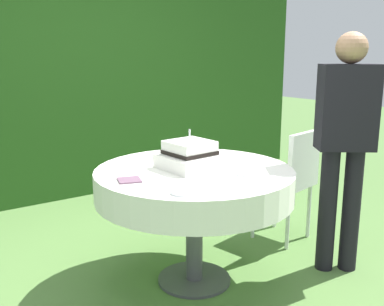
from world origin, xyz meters
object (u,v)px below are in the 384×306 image
object	(u,v)px
serving_plate_near	(252,159)
serving_plate_right	(201,152)
cake_table	(194,184)
wedding_cake	(190,156)
serving_plate_far	(182,193)
standing_person	(345,137)
serving_plate_left	(245,174)
napkin_stack	(130,180)
garden_chair	(292,175)

from	to	relation	value
serving_plate_near	serving_plate_right	distance (m)	0.41
cake_table	wedding_cake	world-z (taller)	wedding_cake
serving_plate_far	serving_plate_near	bearing A→B (deg)	23.25
cake_table	serving_plate_far	world-z (taller)	serving_plate_far
serving_plate_right	standing_person	xyz separation A→B (m)	(0.59, -0.78, 0.16)
serving_plate_left	standing_person	distance (m)	0.77
wedding_cake	standing_person	distance (m)	1.03
serving_plate_right	serving_plate_left	bearing A→B (deg)	-102.85
cake_table	napkin_stack	size ratio (longest dim) A/B	9.82
serving_plate_near	serving_plate_right	xyz separation A→B (m)	(-0.14, 0.38, 0.00)
wedding_cake	standing_person	bearing A→B (deg)	-26.99
serving_plate_near	napkin_stack	xyz separation A→B (m)	(-0.91, 0.02, -0.00)
serving_plate_far	standing_person	distance (m)	1.26
serving_plate_near	cake_table	bearing A→B (deg)	176.69
wedding_cake	garden_chair	distance (m)	1.05
serving_plate_left	wedding_cake	bearing A→B (deg)	118.73
serving_plate_near	garden_chair	world-z (taller)	garden_chair
napkin_stack	garden_chair	world-z (taller)	garden_chair
cake_table	garden_chair	bearing A→B (deg)	5.60
serving_plate_far	standing_person	bearing A→B (deg)	-2.44
wedding_cake	serving_plate_right	size ratio (longest dim) A/B	3.07
serving_plate_left	serving_plate_right	distance (m)	0.65
serving_plate_right	napkin_stack	world-z (taller)	serving_plate_right
wedding_cake	napkin_stack	xyz separation A→B (m)	(-0.45, -0.04, -0.07)
napkin_stack	wedding_cake	bearing A→B (deg)	5.67
serving_plate_left	serving_plate_far	bearing A→B (deg)	-170.03
cake_table	garden_chair	size ratio (longest dim) A/B	1.40
cake_table	standing_person	size ratio (longest dim) A/B	0.78
serving_plate_left	napkin_stack	bearing A→B (deg)	155.96
serving_plate_near	napkin_stack	distance (m)	0.91
serving_plate_left	standing_person	bearing A→B (deg)	-11.00
serving_plate_near	serving_plate_right	bearing A→B (deg)	110.45
serving_plate_far	garden_chair	xyz separation A→B (m)	(1.34, 0.47, -0.23)
cake_table	serving_plate_right	size ratio (longest dim) A/B	10.73
napkin_stack	serving_plate_left	bearing A→B (deg)	-24.04
cake_table	garden_chair	distance (m)	1.01
serving_plate_near	serving_plate_far	bearing A→B (deg)	-156.75
cake_table	serving_plate_right	distance (m)	0.49
cake_table	wedding_cake	distance (m)	0.18
serving_plate_far	napkin_stack	xyz separation A→B (m)	(-0.11, 0.37, -0.00)
serving_plate_near	napkin_stack	world-z (taller)	serving_plate_near
serving_plate_far	serving_plate_left	distance (m)	0.52
serving_plate_left	garden_chair	world-z (taller)	garden_chair
serving_plate_left	napkin_stack	world-z (taller)	serving_plate_left
serving_plate_far	serving_plate_left	size ratio (longest dim) A/B	1.03
serving_plate_far	garden_chair	size ratio (longest dim) A/B	0.13
serving_plate_near	standing_person	bearing A→B (deg)	-41.56
serving_plate_far	garden_chair	world-z (taller)	garden_chair
wedding_cake	garden_chair	size ratio (longest dim) A/B	0.40
serving_plate_far	napkin_stack	size ratio (longest dim) A/B	0.91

